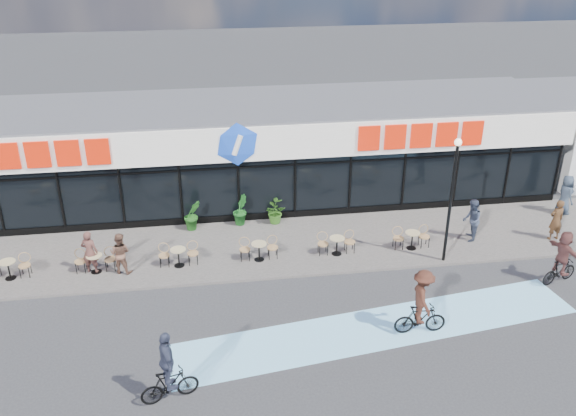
{
  "coord_description": "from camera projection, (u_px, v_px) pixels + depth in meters",
  "views": [
    {
      "loc": [
        -1.44,
        -17.45,
        12.37
      ],
      "look_at": [
        1.67,
        3.5,
        2.25
      ],
      "focal_mm": 38.0,
      "sensor_mm": 36.0,
      "label": 1
    }
  ],
  "objects": [
    {
      "name": "pedestrian_c",
      "position": [
        556.0,
        220.0,
        25.35
      ],
      "size": [
        0.69,
        0.49,
        1.79
      ],
      "primitive_type": "imported",
      "rotation": [
        0.0,
        0.0,
        3.24
      ],
      "color": "#402916",
      "rests_on": "sidewalk"
    },
    {
      "name": "patron_right",
      "position": [
        120.0,
        253.0,
        22.98
      ],
      "size": [
        0.95,
        0.83,
        1.64
      ],
      "primitive_type": "imported",
      "rotation": [
        0.0,
        0.0,
        2.84
      ],
      "color": "brown",
      "rests_on": "sidewalk"
    },
    {
      "name": "bistro_set_3",
      "position": [
        178.0,
        254.0,
        23.63
      ],
      "size": [
        1.54,
        0.62,
        0.9
      ],
      "color": "tan",
      "rests_on": "sidewalk"
    },
    {
      "name": "patron_left",
      "position": [
        90.0,
        252.0,
        22.97
      ],
      "size": [
        0.71,
        0.55,
        1.74
      ],
      "primitive_type": "imported",
      "rotation": [
        0.0,
        0.0,
        2.91
      ],
      "color": "#4F2E28",
      "rests_on": "sidewalk"
    },
    {
      "name": "pedestrian_a",
      "position": [
        472.0,
        220.0,
        25.28
      ],
      "size": [
        0.95,
        1.06,
        1.82
      ],
      "primitive_type": "imported",
      "rotation": [
        0.0,
        0.0,
        -1.91
      ],
      "color": "#2C3344",
      "rests_on": "sidewalk"
    },
    {
      "name": "potted_plant_mid",
      "position": [
        193.0,
        215.0,
        26.26
      ],
      "size": [
        0.92,
        0.84,
        1.35
      ],
      "primitive_type": "imported",
      "rotation": [
        0.0,
        0.0,
        0.38
      ],
      "color": "#1C5418",
      "rests_on": "sidewalk"
    },
    {
      "name": "bistro_set_4",
      "position": [
        259.0,
        249.0,
        24.04
      ],
      "size": [
        1.54,
        0.62,
        0.9
      ],
      "color": "tan",
      "rests_on": "sidewalk"
    },
    {
      "name": "sidewalk",
      "position": [
        244.0,
        248.0,
        25.1
      ],
      "size": [
        44.0,
        5.0,
        0.1
      ],
      "primitive_type": "cube",
      "color": "#5C5551",
      "rests_on": "ground"
    },
    {
      "name": "bistro_set_5",
      "position": [
        336.0,
        243.0,
        24.46
      ],
      "size": [
        1.54,
        0.62,
        0.9
      ],
      "color": "tan",
      "rests_on": "sidewalk"
    },
    {
      "name": "building",
      "position": [
        233.0,
        151.0,
        28.95
      ],
      "size": [
        30.6,
        6.57,
        4.75
      ],
      "color": "black",
      "rests_on": "ground"
    },
    {
      "name": "bistro_set_1",
      "position": [
        9.0,
        267.0,
        22.8
      ],
      "size": [
        1.54,
        0.62,
        0.9
      ],
      "color": "tan",
      "rests_on": "sidewalk"
    },
    {
      "name": "lamp_post",
      "position": [
        452.0,
        191.0,
        22.83
      ],
      "size": [
        0.28,
        0.28,
        5.07
      ],
      "color": "black",
      "rests_on": "sidewalk"
    },
    {
      "name": "pedestrian_b",
      "position": [
        566.0,
        195.0,
        27.59
      ],
      "size": [
        0.59,
        0.9,
        1.85
      ],
      "primitive_type": "imported",
      "rotation": [
        0.0,
        0.0,
        1.57
      ],
      "color": "#2A3542",
      "rests_on": "sidewalk"
    },
    {
      "name": "cyclist_c",
      "position": [
        168.0,
        373.0,
        16.89
      ],
      "size": [
        1.74,
        1.15,
        2.28
      ],
      "color": "black",
      "rests_on": "ground"
    },
    {
      "name": "bike_lane",
      "position": [
        379.0,
        328.0,
        20.29
      ],
      "size": [
        14.17,
        4.13,
        0.01
      ],
      "primitive_type": "cube",
      "rotation": [
        0.0,
        0.0,
        0.14
      ],
      "color": "#79BDE4",
      "rests_on": "ground"
    },
    {
      "name": "potted_plant_right",
      "position": [
        274.0,
        212.0,
        26.89
      ],
      "size": [
        1.14,
        1.19,
        1.03
      ],
      "primitive_type": "imported",
      "rotation": [
        0.0,
        0.0,
        2.05
      ],
      "color": "#2E5D1A",
      "rests_on": "sidewalk"
    },
    {
      "name": "ground",
      "position": [
        255.0,
        312.0,
        21.1
      ],
      "size": [
        120.0,
        120.0,
        0.0
      ],
      "primitive_type": "plane",
      "color": "#28282B",
      "rests_on": "ground"
    },
    {
      "name": "cyclist_b",
      "position": [
        562.0,
        259.0,
        22.41
      ],
      "size": [
        1.69,
        1.64,
        2.14
      ],
      "color": "black",
      "rests_on": "ground"
    },
    {
      "name": "bistro_set_6",
      "position": [
        411.0,
        237.0,
        24.88
      ],
      "size": [
        1.54,
        0.62,
        0.9
      ],
      "color": "tan",
      "rests_on": "sidewalk"
    },
    {
      "name": "cyclist_a",
      "position": [
        422.0,
        305.0,
        19.63
      ],
      "size": [
        1.74,
        1.25,
        2.34
      ],
      "color": "black",
      "rests_on": "ground"
    },
    {
      "name": "potted_plant_left",
      "position": [
        240.0,
        210.0,
        26.74
      ],
      "size": [
        0.79,
        0.88,
        1.34
      ],
      "primitive_type": "imported",
      "rotation": [
        0.0,
        0.0,
        1.27
      ],
      "color": "#17521A",
      "rests_on": "sidewalk"
    },
    {
      "name": "bistro_set_2",
      "position": [
        95.0,
        260.0,
        23.21
      ],
      "size": [
        1.54,
        0.62,
        0.9
      ],
      "color": "tan",
      "rests_on": "sidewalk"
    }
  ]
}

